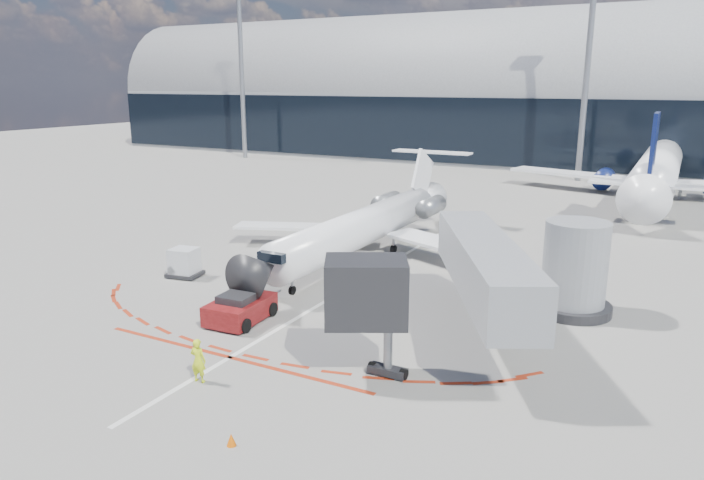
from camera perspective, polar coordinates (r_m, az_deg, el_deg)
The scene contains 14 objects.
ground at distance 37.04m, azimuth 0.23°, elevation -4.03°, with size 260.00×260.00×0.00m, color slate.
apron_centerline at distance 38.73m, azimuth 1.62°, elevation -3.21°, with size 0.25×40.00×0.01m, color silver.
apron_stop_bar at distance 28.09m, azimuth -11.03°, elevation -10.43°, with size 14.00×0.25×0.01m, color #9D2811.
terminal_building at distance 97.50m, azimuth 18.86°, elevation 11.65°, with size 150.00×24.15×24.00m.
jet_bridge at distance 30.09m, azimuth 14.16°, elevation -2.81°, with size 10.03×15.20×4.90m.
light_mast_west at distance 100.17m, azimuth -9.99°, elevation 14.51°, with size 0.70×0.70×25.00m, color gray.
light_mast_centre at distance 79.91m, azimuth 20.57°, elevation 13.98°, with size 0.70×0.70×25.00m, color gray.
regional_jet at distance 42.70m, azimuth 1.49°, elevation 1.45°, with size 21.03×25.94×6.50m.
pushback_tug at distance 31.79m, azimuth -10.13°, elevation -6.16°, with size 2.63×5.72×1.47m.
ramp_worker at distance 25.91m, azimuth -13.81°, elevation -10.58°, with size 0.66×0.43×1.81m, color #DAF419.
uld_container at distance 39.54m, azimuth -15.00°, elevation -2.01°, with size 2.13×1.90×1.78m.
safety_cone_left at distance 40.00m, azimuth -10.71°, elevation -2.47°, with size 0.41×0.41×0.57m, color #E15B04.
safety_cone_right at distance 21.88m, azimuth -10.92°, elevation -17.39°, with size 0.32×0.32×0.44m, color #E15B04.
bg_airliner_0 at distance 72.48m, azimuth 26.33°, elevation 8.12°, with size 35.46×37.55×11.47m, color white, non-canonical shape.
Camera 1 is at (16.50, -31.07, 11.58)m, focal length 32.00 mm.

